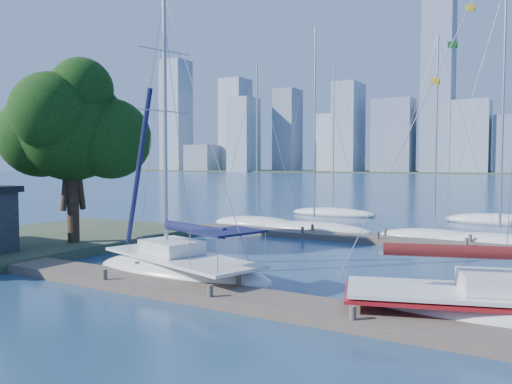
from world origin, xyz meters
The scene contains 13 objects.
ground centered at (0.00, 0.00, 0.00)m, with size 700.00×700.00×0.00m, color navy.
near_dock centered at (0.00, 0.00, 0.20)m, with size 26.00×2.00×0.40m, color #4E4439.
far_dock centered at (2.00, 16.00, 0.18)m, with size 30.00×1.80×0.36m, color #4E4439.
shore centered at (-17.00, 3.00, 0.25)m, with size 12.00×22.00×0.50m, color #38472D.
tree centered at (-13.16, 4.46, 7.08)m, with size 8.11×7.38×10.58m.
sailboat_navy centered at (-3.52, 1.87, 0.95)m, with size 9.22×5.28×12.77m.
sailboat_maroon centered at (8.11, 1.87, 1.03)m, with size 9.03×5.33×13.44m.
bg_boat_0 centered at (-9.62, 18.93, 0.29)m, with size 7.90×3.80×13.12m.
bg_boat_1 centered at (-4.53, 18.31, 0.28)m, with size 8.80×5.29×14.88m.
bg_boat_2 centered at (3.68, 18.55, 0.27)m, with size 6.98×2.27×13.36m.
bg_boat_3 centered at (7.47, 18.00, 0.31)m, with size 7.95×4.81×15.72m.
bg_boat_6 centered at (-7.79, 30.33, 0.27)m, with size 8.66×4.25×14.50m.
bg_boat_7 centered at (6.64, 30.77, 0.31)m, with size 8.89×3.73×15.87m.
Camera 1 is at (9.66, -14.49, 4.85)m, focal length 35.00 mm.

